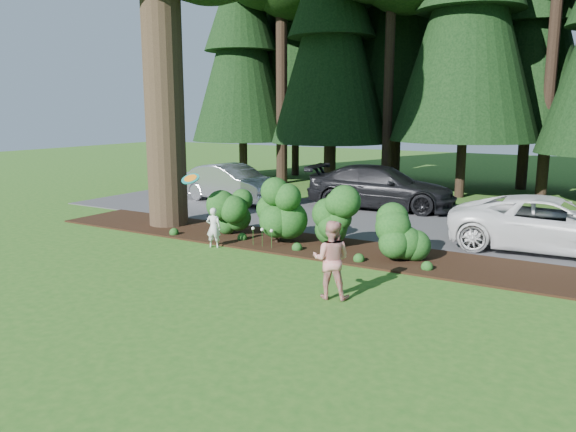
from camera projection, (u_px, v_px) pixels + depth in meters
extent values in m
plane|color=#245618|center=(216.00, 271.00, 13.12)|extent=(80.00, 80.00, 0.00)
cube|color=black|center=(288.00, 242.00, 15.85)|extent=(16.00, 2.50, 0.05)
cube|color=#38383A|center=(351.00, 218.00, 19.44)|extent=(22.00, 6.00, 0.03)
cylinder|color=#2D2216|center=(161.00, 34.00, 17.18)|extent=(1.24, 1.24, 12.00)
sphere|color=#144114|center=(229.00, 214.00, 16.70)|extent=(1.08, 1.08, 1.08)
cylinder|color=black|center=(230.00, 231.00, 16.80)|extent=(0.08, 0.08, 0.30)
sphere|color=#144114|center=(277.00, 211.00, 15.57)|extent=(1.35, 1.35, 1.35)
cylinder|color=black|center=(277.00, 239.00, 15.72)|extent=(0.08, 0.08, 0.30)
sphere|color=#144114|center=(340.00, 220.00, 14.94)|extent=(1.26, 1.26, 1.26)
cylinder|color=black|center=(340.00, 245.00, 15.07)|extent=(0.08, 0.08, 0.30)
sphere|color=#144114|center=(402.00, 233.00, 13.89)|extent=(1.17, 1.17, 1.17)
cylinder|color=black|center=(401.00, 255.00, 13.99)|extent=(0.08, 0.08, 0.30)
cylinder|color=#144114|center=(253.00, 238.00, 15.40)|extent=(0.01, 0.01, 0.50)
sphere|color=white|center=(253.00, 228.00, 15.35)|extent=(0.09, 0.09, 0.09)
cylinder|color=#144114|center=(262.00, 239.00, 15.25)|extent=(0.01, 0.01, 0.50)
sphere|color=white|center=(262.00, 230.00, 15.20)|extent=(0.09, 0.09, 0.09)
cylinder|color=#144114|center=(272.00, 241.00, 15.10)|extent=(0.01, 0.01, 0.50)
sphere|color=white|center=(271.00, 231.00, 15.05)|extent=(0.09, 0.09, 0.09)
cylinder|color=black|center=(236.00, 86.00, 28.79)|extent=(0.50, 0.50, 9.80)
cone|color=black|center=(235.00, 29.00, 28.27)|extent=(6.16, 6.16, 10.50)
cylinder|color=black|center=(283.00, 93.00, 28.02)|extent=(0.50, 0.50, 9.10)
cylinder|color=black|center=(342.00, 77.00, 26.80)|extent=(0.50, 0.50, 10.50)
cone|color=black|center=(343.00, 11.00, 26.24)|extent=(6.60, 6.60, 11.25)
cylinder|color=black|center=(390.00, 94.00, 24.19)|extent=(0.50, 0.50, 8.75)
cylinder|color=black|center=(468.00, 63.00, 23.29)|extent=(0.50, 0.50, 11.20)
cylinder|color=black|center=(548.00, 84.00, 22.79)|extent=(0.50, 0.50, 9.45)
cylinder|color=black|center=(305.00, 76.00, 31.70)|extent=(0.50, 0.50, 11.20)
cone|color=black|center=(305.00, 16.00, 31.10)|extent=(7.04, 7.04, 12.00)
cylinder|color=black|center=(394.00, 79.00, 28.58)|extent=(0.50, 0.50, 10.50)
cone|color=black|center=(396.00, 17.00, 28.01)|extent=(6.60, 6.60, 11.25)
cylinder|color=black|center=(524.00, 61.00, 26.27)|extent=(0.50, 0.50, 11.90)
imported|color=#B0B0B5|center=(232.00, 183.00, 22.65)|extent=(4.79, 2.32, 1.51)
imported|color=silver|center=(552.00, 224.00, 14.74)|extent=(5.33, 2.74, 1.44)
imported|color=black|center=(381.00, 187.00, 21.13)|extent=(5.79, 2.90, 1.61)
imported|color=silver|center=(214.00, 228.00, 15.28)|extent=(0.47, 0.39, 1.11)
imported|color=#AA1C16|center=(331.00, 260.00, 11.14)|extent=(0.90, 0.78, 1.58)
cylinder|color=#167971|center=(190.00, 179.00, 15.66)|extent=(0.53, 0.47, 0.29)
cylinder|color=orange|center=(190.00, 178.00, 15.66)|extent=(0.37, 0.33, 0.20)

